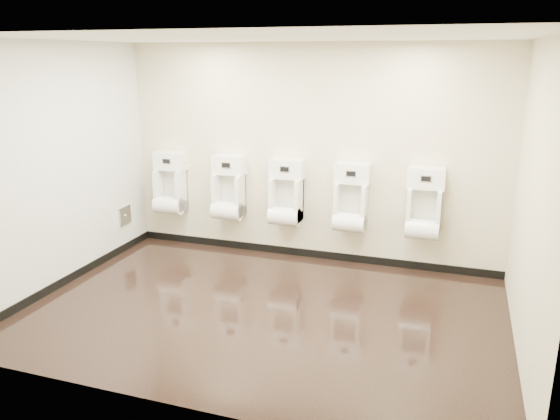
# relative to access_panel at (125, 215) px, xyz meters

# --- Properties ---
(ground) EXTENTS (5.00, 3.50, 0.00)m
(ground) POSITION_rel_access_panel_xyz_m (2.48, -1.20, -0.50)
(ground) COLOR black
(ground) RESTS_ON ground
(ceiling) EXTENTS (5.00, 3.50, 0.00)m
(ceiling) POSITION_rel_access_panel_xyz_m (2.48, -1.20, 2.30)
(ceiling) COLOR white
(back_wall) EXTENTS (5.00, 0.02, 2.80)m
(back_wall) POSITION_rel_access_panel_xyz_m (2.48, 0.55, 0.90)
(back_wall) COLOR beige
(back_wall) RESTS_ON ground
(front_wall) EXTENTS (5.00, 0.02, 2.80)m
(front_wall) POSITION_rel_access_panel_xyz_m (2.48, -2.95, 0.90)
(front_wall) COLOR beige
(front_wall) RESTS_ON ground
(left_wall) EXTENTS (0.02, 3.50, 2.80)m
(left_wall) POSITION_rel_access_panel_xyz_m (-0.02, -1.20, 0.90)
(left_wall) COLOR beige
(left_wall) RESTS_ON ground
(right_wall) EXTENTS (0.02, 3.50, 2.80)m
(right_wall) POSITION_rel_access_panel_xyz_m (4.98, -1.20, 0.90)
(right_wall) COLOR beige
(right_wall) RESTS_ON ground
(tile_overlay_left) EXTENTS (0.01, 3.50, 2.80)m
(tile_overlay_left) POSITION_rel_access_panel_xyz_m (-0.01, -1.20, 0.90)
(tile_overlay_left) COLOR white
(tile_overlay_left) RESTS_ON ground
(skirting_back) EXTENTS (5.00, 0.02, 0.10)m
(skirting_back) POSITION_rel_access_panel_xyz_m (2.48, 0.54, -0.45)
(skirting_back) COLOR black
(skirting_back) RESTS_ON ground
(skirting_left) EXTENTS (0.02, 3.50, 0.10)m
(skirting_left) POSITION_rel_access_panel_xyz_m (-0.01, -1.20, -0.45)
(skirting_left) COLOR black
(skirting_left) RESTS_ON ground
(access_panel) EXTENTS (0.04, 0.25, 0.25)m
(access_panel) POSITION_rel_access_panel_xyz_m (0.00, 0.00, 0.00)
(access_panel) COLOR #9E9EA3
(access_panel) RESTS_ON left_wall
(urinal_0) EXTENTS (0.45, 0.34, 0.85)m
(urinal_0) POSITION_rel_access_panel_xyz_m (0.50, 0.40, 0.35)
(urinal_0) COLOR white
(urinal_0) RESTS_ON back_wall
(urinal_1) EXTENTS (0.45, 0.34, 0.85)m
(urinal_1) POSITION_rel_access_panel_xyz_m (1.40, 0.40, 0.35)
(urinal_1) COLOR white
(urinal_1) RESTS_ON back_wall
(urinal_2) EXTENTS (0.45, 0.34, 0.85)m
(urinal_2) POSITION_rel_access_panel_xyz_m (2.22, 0.40, 0.35)
(urinal_2) COLOR white
(urinal_2) RESTS_ON back_wall
(urinal_3) EXTENTS (0.45, 0.34, 0.85)m
(urinal_3) POSITION_rel_access_panel_xyz_m (3.08, 0.40, 0.35)
(urinal_3) COLOR white
(urinal_3) RESTS_ON back_wall
(urinal_4) EXTENTS (0.45, 0.34, 0.85)m
(urinal_4) POSITION_rel_access_panel_xyz_m (3.98, 0.40, 0.35)
(urinal_4) COLOR white
(urinal_4) RESTS_ON back_wall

